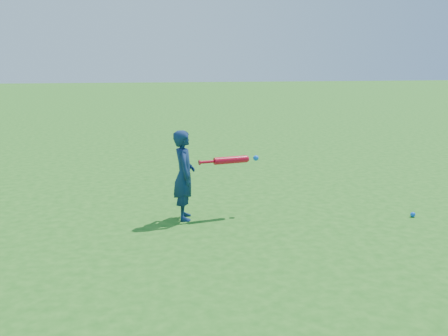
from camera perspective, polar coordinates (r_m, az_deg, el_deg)
The scene contains 4 objects.
ground at distance 6.20m, azimuth -7.68°, elevation -5.12°, with size 80.00×80.00×0.00m, color #1E6317.
child at distance 5.82m, azimuth -4.58°, elevation -0.82°, with size 0.38×0.25×1.05m, color #10244B.
ground_ball_blue at distance 6.40m, azimuth 20.77°, elevation -5.00°, with size 0.06×0.06×0.06m, color blue.
bat_swing at distance 5.94m, azimuth 1.03°, elevation 0.93°, with size 0.76×0.20×0.09m.
Camera 1 is at (-0.29, -5.92, 1.82)m, focal length 40.00 mm.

